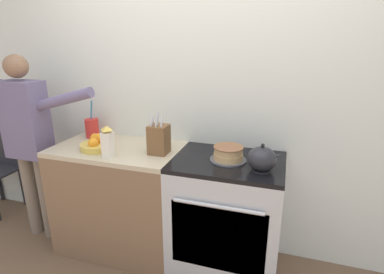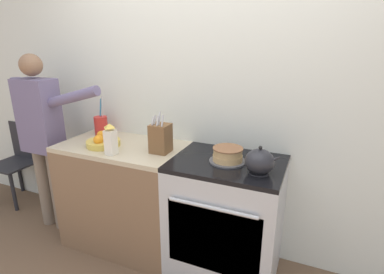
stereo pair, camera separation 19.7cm
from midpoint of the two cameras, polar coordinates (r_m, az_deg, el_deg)
name	(u,v)px [view 2 (the right image)]	position (r m, az deg, el deg)	size (l,w,h in m)	color
wall_back	(211,92)	(2.30, 6.07, 8.57)	(8.00, 0.04, 2.60)	silver
counter_cabinet	(126,195)	(2.57, -10.38, -10.84)	(0.98, 0.58, 0.89)	brown
stove_range	(225,218)	(2.26, 8.97, -15.12)	(0.76, 0.61, 0.89)	#B7BABF
layer_cake	(228,155)	(2.03, 9.58, -3.49)	(0.25, 0.25, 0.10)	#4C4C51
tea_kettle	(260,162)	(1.90, 15.73, -4.59)	(0.22, 0.18, 0.18)	#232328
knife_block	(161,138)	(2.17, -3.44, -0.24)	(0.13, 0.13, 0.30)	brown
utensil_crock	(101,125)	(2.68, -14.95, 2.20)	(0.11, 0.11, 0.34)	red
fruit_bowl	(103,141)	(2.40, -14.29, -0.72)	(0.26, 0.26, 0.11)	gold
milk_carton	(111,140)	(2.17, -12.78, -0.57)	(0.07, 0.07, 0.23)	white
person_baker	(42,130)	(2.83, -24.92, 1.16)	(0.91, 0.20, 1.57)	#7A6B5B
dining_chair	(20,157)	(3.67, -28.68, -3.32)	(0.40, 0.40, 0.83)	#232328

